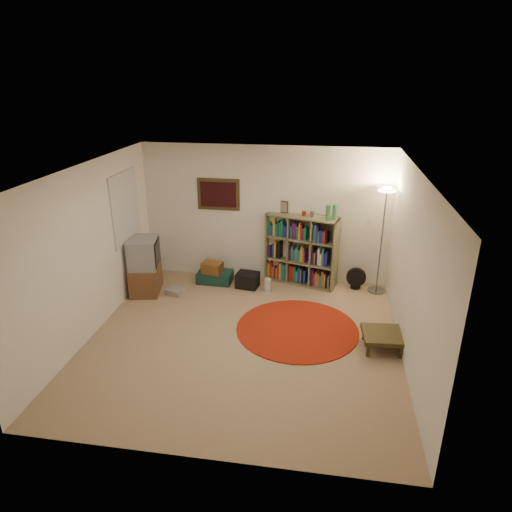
{
  "coord_description": "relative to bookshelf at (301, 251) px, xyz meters",
  "views": [
    {
      "loc": [
        1.1,
        -5.65,
        3.66
      ],
      "look_at": [
        0.1,
        0.6,
        1.1
      ],
      "focal_mm": 32.0,
      "sensor_mm": 36.0,
      "label": 1
    }
  ],
  "objects": [
    {
      "name": "floor_lamp",
      "position": [
        1.39,
        -0.17,
        0.96
      ],
      "size": [
        0.46,
        0.46,
        1.91
      ],
      "rotation": [
        0.0,
        0.0,
        -0.31
      ],
      "color": "gray",
      "rests_on": "ground"
    },
    {
      "name": "suitcase",
      "position": [
        -1.56,
        -0.24,
        -0.53
      ],
      "size": [
        0.64,
        0.42,
        0.2
      ],
      "rotation": [
        0.0,
        0.0,
        -0.02
      ],
      "color": "#12332A",
      "rests_on": "ground"
    },
    {
      "name": "tv_stand",
      "position": [
        -2.68,
        -0.82,
        -0.15
      ],
      "size": [
        0.61,
        0.77,
        1.0
      ],
      "rotation": [
        0.0,
        0.0,
        0.2
      ],
      "color": "brown",
      "rests_on": "ground"
    },
    {
      "name": "duffel_bag",
      "position": [
        -0.93,
        -0.35,
        -0.5
      ],
      "size": [
        0.43,
        0.38,
        0.27
      ],
      "rotation": [
        0.0,
        0.0,
        -0.14
      ],
      "color": "black",
      "rests_on": "ground"
    },
    {
      "name": "side_table",
      "position": [
        1.31,
        -2.04,
        -0.42
      ],
      "size": [
        0.58,
        0.58,
        0.25
      ],
      "rotation": [
        0.0,
        0.0,
        0.07
      ],
      "color": "#342A12",
      "rests_on": "ground"
    },
    {
      "name": "red_rug",
      "position": [
        0.09,
        -1.71,
        -0.62
      ],
      "size": [
        1.87,
        1.87,
        0.02
      ],
      "color": "maroon",
      "rests_on": "ground"
    },
    {
      "name": "dvd_box",
      "position": [
        -2.14,
        -0.83,
        -0.58
      ],
      "size": [
        0.33,
        0.3,
        0.09
      ],
      "rotation": [
        0.0,
        0.0,
        -0.26
      ],
      "color": "gray",
      "rests_on": "ground"
    },
    {
      "name": "paper_towel",
      "position": [
        -0.54,
        -0.48,
        -0.51
      ],
      "size": [
        0.13,
        0.13,
        0.24
      ],
      "rotation": [
        0.0,
        0.0,
        -0.15
      ],
      "color": "silver",
      "rests_on": "ground"
    },
    {
      "name": "floor_fan",
      "position": [
        1.03,
        -0.11,
        -0.43
      ],
      "size": [
        0.35,
        0.19,
        0.4
      ],
      "rotation": [
        0.0,
        0.0,
        -0.05
      ],
      "color": "black",
      "rests_on": "ground"
    },
    {
      "name": "bookshelf",
      "position": [
        0.0,
        0.0,
        0.0
      ],
      "size": [
        1.35,
        0.72,
        1.56
      ],
      "rotation": [
        0.0,
        0.0,
        -0.28
      ],
      "color": "#6F694A",
      "rests_on": "ground"
    },
    {
      "name": "wicker_basket",
      "position": [
        -1.6,
        -0.28,
        -0.32
      ],
      "size": [
        0.4,
        0.32,
        0.2
      ],
      "rotation": [
        0.0,
        0.0,
        -0.18
      ],
      "color": "brown",
      "rests_on": "suitcase"
    },
    {
      "name": "room",
      "position": [
        -0.74,
        -2.08,
        0.63
      ],
      "size": [
        4.54,
        4.54,
        2.54
      ],
      "color": "tan",
      "rests_on": "ground"
    }
  ]
}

